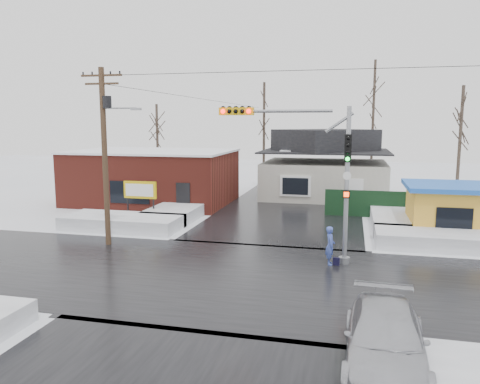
% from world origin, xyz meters
% --- Properties ---
extents(ground, '(120.00, 120.00, 0.00)m').
position_xyz_m(ground, '(0.00, 0.00, 0.00)').
color(ground, white).
rests_on(ground, ground).
extents(road_ns, '(10.00, 120.00, 0.02)m').
position_xyz_m(road_ns, '(0.00, 0.00, 0.01)').
color(road_ns, black).
rests_on(road_ns, ground).
extents(road_ew, '(120.00, 10.00, 0.02)m').
position_xyz_m(road_ew, '(0.00, 0.00, 0.01)').
color(road_ew, black).
rests_on(road_ew, ground).
extents(snowbank_nw, '(7.00, 3.00, 0.80)m').
position_xyz_m(snowbank_nw, '(-9.00, 7.00, 0.40)').
color(snowbank_nw, white).
rests_on(snowbank_nw, ground).
extents(snowbank_ne, '(7.00, 3.00, 0.80)m').
position_xyz_m(snowbank_ne, '(9.00, 7.00, 0.40)').
color(snowbank_ne, white).
rests_on(snowbank_ne, ground).
extents(snowbank_nside_w, '(3.00, 8.00, 0.80)m').
position_xyz_m(snowbank_nside_w, '(-7.00, 12.00, 0.40)').
color(snowbank_nside_w, white).
rests_on(snowbank_nside_w, ground).
extents(snowbank_nside_e, '(3.00, 8.00, 0.80)m').
position_xyz_m(snowbank_nside_e, '(7.00, 12.00, 0.40)').
color(snowbank_nside_e, white).
rests_on(snowbank_nside_e, ground).
extents(traffic_signal, '(6.05, 0.68, 7.00)m').
position_xyz_m(traffic_signal, '(2.43, 2.97, 4.54)').
color(traffic_signal, gray).
rests_on(traffic_signal, ground).
extents(utility_pole, '(3.15, 0.44, 9.00)m').
position_xyz_m(utility_pole, '(-7.93, 3.50, 5.11)').
color(utility_pole, '#382619').
rests_on(utility_pole, ground).
extents(brick_building, '(12.20, 8.20, 4.12)m').
position_xyz_m(brick_building, '(-11.00, 15.99, 2.08)').
color(brick_building, maroon).
rests_on(brick_building, ground).
extents(marquee_sign, '(2.20, 0.21, 2.55)m').
position_xyz_m(marquee_sign, '(-9.00, 9.49, 1.92)').
color(marquee_sign, black).
rests_on(marquee_sign, ground).
extents(house, '(10.40, 8.40, 5.76)m').
position_xyz_m(house, '(2.00, 22.00, 2.62)').
color(house, beige).
rests_on(house, ground).
extents(kiosk, '(4.60, 4.60, 2.88)m').
position_xyz_m(kiosk, '(9.50, 9.99, 1.46)').
color(kiosk, gold).
rests_on(kiosk, ground).
extents(fence, '(8.00, 0.12, 1.80)m').
position_xyz_m(fence, '(6.50, 14.00, 0.90)').
color(fence, black).
rests_on(fence, ground).
extents(tree_far_left, '(3.00, 3.00, 10.00)m').
position_xyz_m(tree_far_left, '(-4.00, 26.00, 7.95)').
color(tree_far_left, '#332821').
rests_on(tree_far_left, ground).
extents(tree_far_mid, '(3.00, 3.00, 12.00)m').
position_xyz_m(tree_far_mid, '(6.00, 28.00, 9.54)').
color(tree_far_mid, '#332821').
rests_on(tree_far_mid, ground).
extents(tree_far_right, '(3.00, 3.00, 9.00)m').
position_xyz_m(tree_far_right, '(12.00, 20.00, 7.16)').
color(tree_far_right, '#332821').
rests_on(tree_far_right, ground).
extents(tree_far_west, '(3.00, 3.00, 8.00)m').
position_xyz_m(tree_far_west, '(-14.00, 24.00, 6.36)').
color(tree_far_west, '#332821').
rests_on(tree_far_west, ground).
extents(pedestrian, '(0.50, 0.68, 1.73)m').
position_xyz_m(pedestrian, '(3.37, 2.67, 0.86)').
color(pedestrian, '#4056B5').
rests_on(pedestrian, ground).
extents(car, '(2.22, 5.13, 1.47)m').
position_xyz_m(car, '(5.17, -5.96, 0.74)').
color(car, '#B9BAC1').
rests_on(car, ground).
extents(shopping_bag, '(0.30, 0.19, 0.35)m').
position_xyz_m(shopping_bag, '(3.66, 2.58, 0.17)').
color(shopping_bag, black).
rests_on(shopping_bag, ground).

